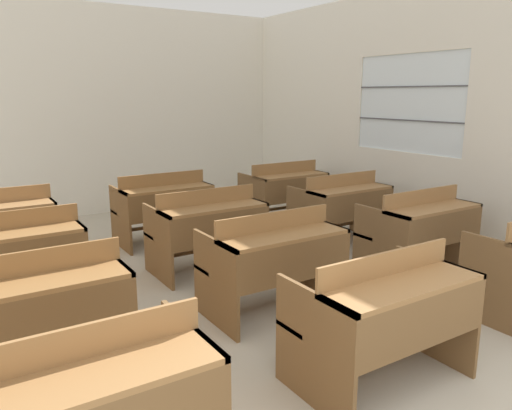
% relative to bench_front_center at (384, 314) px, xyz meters
% --- Properties ---
extents(wall_back, '(5.83, 0.06, 3.00)m').
position_rel_bench_front_center_xyz_m(wall_back, '(-0.15, 5.48, 1.05)').
color(wall_back, white).
rests_on(wall_back, ground_plane).
extents(wall_right_with_window, '(0.06, 7.09, 3.00)m').
position_rel_bench_front_center_xyz_m(wall_right_with_window, '(2.74, 1.88, 1.04)').
color(wall_right_with_window, white).
rests_on(wall_right_with_window, ground_plane).
extents(bench_front_center, '(1.06, 0.69, 0.84)m').
position_rel_bench_front_center_xyz_m(bench_front_center, '(0.00, 0.00, 0.00)').
color(bench_front_center, brown).
rests_on(bench_front_center, ground_plane).
extents(bench_second_left, '(1.06, 0.69, 0.84)m').
position_rel_bench_front_center_xyz_m(bench_second_left, '(-1.77, 1.17, 0.00)').
color(bench_second_left, brown).
rests_on(bench_second_left, ground_plane).
extents(bench_second_center, '(1.06, 0.69, 0.84)m').
position_rel_bench_front_center_xyz_m(bench_second_center, '(0.02, 1.20, 0.00)').
color(bench_second_center, brown).
rests_on(bench_second_center, ground_plane).
extents(bench_second_right, '(1.06, 0.69, 0.84)m').
position_rel_bench_front_center_xyz_m(bench_second_right, '(1.78, 1.20, 0.00)').
color(bench_second_right, brown).
rests_on(bench_second_right, ground_plane).
extents(bench_third_left, '(1.06, 0.69, 0.84)m').
position_rel_bench_front_center_xyz_m(bench_third_left, '(-1.75, 2.37, 0.00)').
color(bench_third_left, brown).
rests_on(bench_third_left, ground_plane).
extents(bench_third_center, '(1.06, 0.69, 0.84)m').
position_rel_bench_front_center_xyz_m(bench_third_center, '(0.02, 2.36, 0.00)').
color(bench_third_center, brown).
rests_on(bench_third_center, ground_plane).
extents(bench_third_right, '(1.06, 0.69, 0.84)m').
position_rel_bench_front_center_xyz_m(bench_third_right, '(1.79, 2.36, 0.00)').
color(bench_third_right, brown).
rests_on(bench_third_right, ground_plane).
extents(bench_back_center, '(1.06, 0.69, 0.84)m').
position_rel_bench_front_center_xyz_m(bench_back_center, '(0.03, 3.54, 0.00)').
color(bench_back_center, brown).
rests_on(bench_back_center, ground_plane).
extents(bench_back_right, '(1.06, 0.69, 0.84)m').
position_rel_bench_front_center_xyz_m(bench_back_right, '(1.81, 3.53, 0.00)').
color(bench_back_right, brown).
rests_on(bench_back_right, ground_plane).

